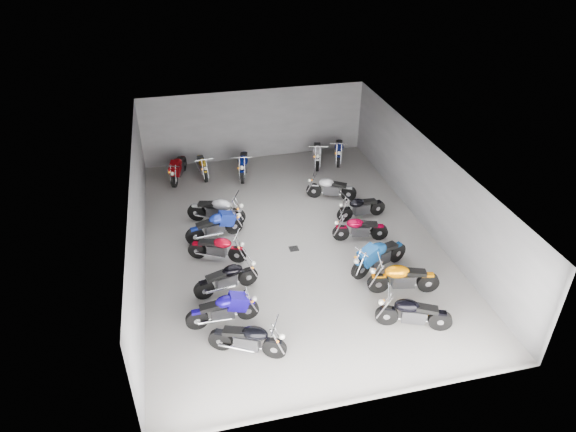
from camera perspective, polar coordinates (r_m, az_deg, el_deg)
name	(u,v)px	position (r m, az deg, el deg)	size (l,w,h in m)	color
ground	(291,241)	(18.15, 0.28, -2.76)	(14.00, 14.00, 0.00)	gray
wall_back	(254,125)	(23.45, -3.75, 10.10)	(10.00, 0.10, 3.20)	slate
wall_left	(138,220)	(16.99, -16.33, -0.44)	(0.10, 14.00, 3.20)	slate
wall_right	(427,185)	(18.93, 15.20, 3.30)	(0.10, 14.00, 3.20)	slate
ceiling	(291,158)	(16.51, 0.31, 6.43)	(10.00, 14.00, 0.04)	black
drain_grate	(294,249)	(17.75, 0.66, -3.65)	(0.32, 0.32, 0.01)	black
motorcycle_left_a	(248,339)	(13.86, -4.47, -13.47)	(1.99, 1.02, 0.94)	black
motorcycle_left_b	(223,310)	(14.75, -7.20, -10.28)	(2.09, 0.43, 0.92)	black
motorcycle_left_c	(227,278)	(15.81, -6.81, -6.87)	(2.03, 0.62, 0.90)	black
motorcycle_left_d	(218,248)	(17.13, -7.84, -3.55)	(1.88, 0.91, 0.88)	black
motorcycle_left_e	(215,226)	(18.18, -8.10, -1.13)	(2.08, 0.64, 0.93)	black
motorcycle_left_f	(217,210)	(19.05, -7.92, 0.67)	(2.08, 1.04, 0.97)	black
motorcycle_right_a	(413,313)	(14.94, 13.72, -10.42)	(2.03, 0.90, 0.94)	black
motorcycle_right_b	(403,278)	(16.04, 12.64, -6.73)	(2.18, 0.63, 0.97)	black
motorcycle_right_c	(379,256)	(16.76, 10.05, -4.39)	(2.16, 0.97, 1.00)	black
motorcycle_right_d	(360,229)	(18.12, 7.97, -1.39)	(1.95, 0.54, 0.86)	black
motorcycle_right_e	(361,207)	(19.34, 8.09, 0.97)	(1.96, 0.45, 0.86)	black
motorcycle_right_f	(331,188)	(20.47, 4.76, 3.11)	(1.90, 0.91, 0.88)	black
motorcycle_back_a	(178,168)	(22.38, -12.11, 5.23)	(0.76, 2.08, 0.94)	black
motorcycle_back_b	(202,166)	(22.52, -9.49, 5.56)	(0.42, 1.92, 0.85)	black
motorcycle_back_c	(243,164)	(22.28, -4.98, 5.79)	(0.65, 2.19, 0.97)	black
motorcycle_back_e	(317,153)	(23.24, 3.28, 6.98)	(0.70, 2.10, 0.94)	black
motorcycle_back_f	(339,150)	(23.63, 5.68, 7.29)	(0.81, 2.03, 0.92)	black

